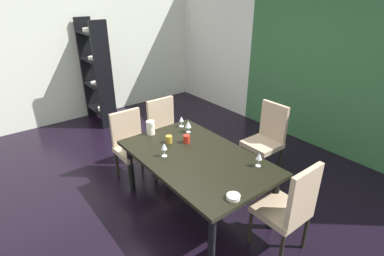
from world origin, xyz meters
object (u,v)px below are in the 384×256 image
at_px(chair_right_far, 290,207).
at_px(chair_left_far, 166,131).
at_px(serving_bowl_north, 233,197).
at_px(pitcher_near_window, 151,127).
at_px(wine_glass_west, 164,147).
at_px(chair_left_near, 131,143).
at_px(chair_head_far, 267,136).
at_px(wine_glass_front, 259,157).
at_px(cup_south, 169,139).
at_px(display_shelf, 96,72).
at_px(cup_rear, 187,139).
at_px(dining_table, 196,162).
at_px(wine_glass_east, 181,119).
at_px(wine_glass_left, 188,124).

distance_m(chair_right_far, chair_left_far, 2.09).
bearing_deg(serving_bowl_north, pitcher_near_window, 176.47).
bearing_deg(wine_glass_west, chair_left_near, 179.51).
bearing_deg(chair_head_far, wine_glass_front, 123.55).
bearing_deg(chair_right_far, serving_bowl_north, 150.92).
height_order(chair_left_far, cup_south, chair_left_far).
relative_size(chair_right_far, display_shelf, 0.52).
height_order(serving_bowl_north, cup_rear, cup_rear).
bearing_deg(cup_south, dining_table, 7.98).
bearing_deg(pitcher_near_window, wine_glass_west, -16.59).
relative_size(display_shelf, wine_glass_west, 12.05).
bearing_deg(display_shelf, chair_right_far, 1.59).
xyz_separation_m(wine_glass_front, cup_rear, (-0.88, -0.27, -0.06)).
height_order(chair_right_far, pitcher_near_window, chair_right_far).
bearing_deg(pitcher_near_window, chair_head_far, 61.69).
distance_m(wine_glass_front, wine_glass_east, 1.29).
height_order(chair_left_near, wine_glass_left, chair_left_near).
height_order(wine_glass_front, serving_bowl_north, wine_glass_front).
relative_size(chair_left_far, wine_glass_west, 6.22).
bearing_deg(chair_right_far, chair_left_near, 104.74).
xyz_separation_m(dining_table, chair_left_near, (-1.04, -0.27, -0.11)).
height_order(display_shelf, cup_south, display_shelf).
bearing_deg(display_shelf, chair_left_far, 3.14).
height_order(wine_glass_west, pitcher_near_window, pitcher_near_window).
distance_m(dining_table, chair_left_far, 1.08).
xyz_separation_m(wine_glass_left, wine_glass_west, (0.32, -0.57, 0.01)).
height_order(chair_head_far, cup_rear, chair_head_far).
bearing_deg(wine_glass_west, pitcher_near_window, 163.41).
xyz_separation_m(chair_right_far, serving_bowl_north, (-0.27, -0.48, 0.18)).
bearing_deg(display_shelf, cup_south, -4.61).
relative_size(chair_left_far, display_shelf, 0.52).
relative_size(chair_right_far, cup_south, 11.32).
xyz_separation_m(chair_head_far, wine_glass_east, (-0.69, -0.95, 0.27)).
bearing_deg(serving_bowl_north, cup_rear, 164.08).
relative_size(wine_glass_east, serving_bowl_north, 1.19).
bearing_deg(pitcher_near_window, cup_rear, 24.82).
distance_m(wine_glass_east, wine_glass_west, 0.80).
xyz_separation_m(chair_left_far, wine_glass_east, (0.31, 0.06, 0.27)).
relative_size(cup_rear, pitcher_near_window, 0.54).
bearing_deg(serving_bowl_north, chair_head_far, 118.79).
xyz_separation_m(display_shelf, wine_glass_west, (2.96, -0.44, -0.15)).
height_order(chair_head_far, serving_bowl_north, chair_head_far).
bearing_deg(cup_rear, chair_head_far, 76.55).
bearing_deg(chair_left_far, wine_glass_left, 92.12).
distance_m(chair_head_far, wine_glass_west, 1.59).
xyz_separation_m(chair_head_far, cup_south, (-0.41, -1.34, 0.21)).
bearing_deg(serving_bowl_north, cup_south, 173.25).
distance_m(wine_glass_left, wine_glass_west, 0.66).
relative_size(dining_table, display_shelf, 0.91).
bearing_deg(wine_glass_left, chair_left_near, -131.66).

